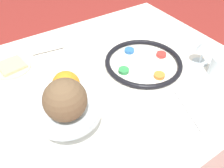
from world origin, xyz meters
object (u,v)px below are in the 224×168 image
(seder_plate, at_px, (143,63))
(fruit_stand, at_px, (67,109))
(napkin_roll, at_px, (47,47))
(bread_plate, at_px, (12,67))
(cup_far, at_px, (218,66))
(wine_glass, at_px, (205,46))
(orange_fruit, at_px, (66,85))
(coconut, at_px, (65,100))

(seder_plate, relative_size, fruit_stand, 1.57)
(fruit_stand, bearing_deg, napkin_roll, -101.41)
(bread_plate, xyz_separation_m, cup_far, (-0.68, 0.48, 0.03))
(wine_glass, height_order, cup_far, wine_glass)
(orange_fruit, height_order, coconut, coconut)
(bread_plate, bearing_deg, orange_fruit, 105.51)
(orange_fruit, distance_m, coconut, 0.08)
(orange_fruit, relative_size, napkin_roll, 0.55)
(cup_far, bearing_deg, fruit_stand, -7.19)
(fruit_stand, bearing_deg, bread_plate, -78.58)
(napkin_roll, bearing_deg, fruit_stand, 78.59)
(bread_plate, distance_m, cup_far, 0.83)
(orange_fruit, bearing_deg, cup_far, 169.35)
(orange_fruit, xyz_separation_m, bread_plate, (0.10, -0.37, -0.14))
(orange_fruit, height_order, napkin_roll, orange_fruit)
(seder_plate, bearing_deg, cup_far, 137.23)
(orange_fruit, bearing_deg, bread_plate, -74.49)
(fruit_stand, height_order, coconut, coconut)
(fruit_stand, relative_size, napkin_roll, 1.40)
(fruit_stand, relative_size, orange_fruit, 2.55)
(seder_plate, distance_m, cup_far, 0.29)
(coconut, bearing_deg, seder_plate, -158.51)
(bread_plate, relative_size, cup_far, 2.04)
(orange_fruit, bearing_deg, coconut, 66.01)
(fruit_stand, distance_m, orange_fruit, 0.07)
(seder_plate, height_order, fruit_stand, fruit_stand)
(orange_fruit, distance_m, bread_plate, 0.41)
(wine_glass, bearing_deg, orange_fruit, -2.73)
(wine_glass, xyz_separation_m, napkin_roll, (0.52, -0.43, -0.07))
(napkin_roll, bearing_deg, wine_glass, 139.96)
(orange_fruit, bearing_deg, fruit_stand, 57.74)
(seder_plate, relative_size, bread_plate, 2.09)
(napkin_roll, xyz_separation_m, cup_far, (-0.51, 0.52, 0.02))
(seder_plate, distance_m, bread_plate, 0.55)
(wine_glass, distance_m, fruit_stand, 0.61)
(wine_glass, height_order, coconut, coconut)
(wine_glass, bearing_deg, cup_far, 87.59)
(wine_glass, xyz_separation_m, cup_far, (0.00, 0.08, -0.05))
(coconut, bearing_deg, napkin_roll, -101.69)
(wine_glass, relative_size, orange_fruit, 1.51)
(seder_plate, height_order, coconut, coconut)
(wine_glass, relative_size, napkin_roll, 0.83)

